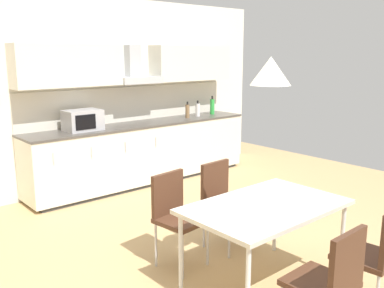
% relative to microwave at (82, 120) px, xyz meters
% --- Properties ---
extents(ground_plane, '(8.76, 8.91, 0.02)m').
position_rel_microwave_xyz_m(ground_plane, '(0.00, -2.66, -1.07)').
color(ground_plane, tan).
extents(wall_back, '(7.01, 0.10, 2.75)m').
position_rel_microwave_xyz_m(wall_back, '(0.00, 0.37, 0.31)').
color(wall_back, silver).
rests_on(wall_back, ground_plane).
extents(kitchen_counter, '(3.65, 0.66, 0.92)m').
position_rel_microwave_xyz_m(kitchen_counter, '(0.98, 0.00, -0.60)').
color(kitchen_counter, '#333333').
rests_on(kitchen_counter, ground_plane).
extents(backsplash_tile, '(3.63, 0.02, 0.53)m').
position_rel_microwave_xyz_m(backsplash_tile, '(0.98, 0.30, 0.12)').
color(backsplash_tile, silver).
rests_on(backsplash_tile, kitchen_counter).
extents(upper_wall_cabinets, '(3.63, 0.40, 0.57)m').
position_rel_microwave_xyz_m(upper_wall_cabinets, '(0.98, 0.15, 0.72)').
color(upper_wall_cabinets, silver).
extents(microwave, '(0.48, 0.35, 0.28)m').
position_rel_microwave_xyz_m(microwave, '(0.00, 0.00, 0.00)').
color(microwave, '#ADADB2').
rests_on(microwave, kitchen_counter).
extents(bottle_brown, '(0.07, 0.07, 0.26)m').
position_rel_microwave_xyz_m(bottle_brown, '(1.83, -0.04, -0.03)').
color(bottle_brown, brown).
rests_on(bottle_brown, kitchen_counter).
extents(bottle_green, '(0.08, 0.08, 0.31)m').
position_rel_microwave_xyz_m(bottle_green, '(2.43, 0.01, -0.01)').
color(bottle_green, green).
rests_on(bottle_green, kitchen_counter).
extents(bottle_white, '(0.07, 0.07, 0.26)m').
position_rel_microwave_xyz_m(bottle_white, '(2.07, -0.01, -0.03)').
color(bottle_white, white).
rests_on(bottle_white, kitchen_counter).
extents(dining_table, '(1.34, 0.85, 0.73)m').
position_rel_microwave_xyz_m(dining_table, '(0.02, -3.18, -0.38)').
color(dining_table, silver).
rests_on(dining_table, ground_plane).
extents(chair_far_left, '(0.44, 0.44, 0.87)m').
position_rel_microwave_xyz_m(chair_far_left, '(-0.29, -2.37, -0.53)').
color(chair_far_left, '#4C2D1E').
rests_on(chair_far_left, ground_plane).
extents(chair_near_right, '(0.44, 0.44, 0.87)m').
position_rel_microwave_xyz_m(chair_near_right, '(0.33, -3.98, -0.53)').
color(chair_near_right, '#4C2D1E').
rests_on(chair_near_right, ground_plane).
extents(chair_far_right, '(0.43, 0.43, 0.87)m').
position_rel_microwave_xyz_m(chair_far_right, '(0.32, -2.37, -0.53)').
color(chair_far_right, '#4C2D1E').
rests_on(chair_far_right, ground_plane).
extents(chair_near_left, '(0.41, 0.41, 0.87)m').
position_rel_microwave_xyz_m(chair_near_left, '(-0.28, -3.98, -0.53)').
color(chair_near_left, '#4C2D1E').
rests_on(chair_near_left, ground_plane).
extents(pendant_lamp, '(0.32, 0.32, 0.22)m').
position_rel_microwave_xyz_m(pendant_lamp, '(0.02, -3.18, 0.75)').
color(pendant_lamp, silver).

